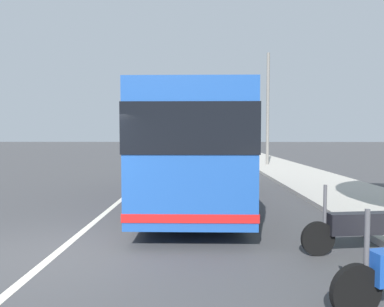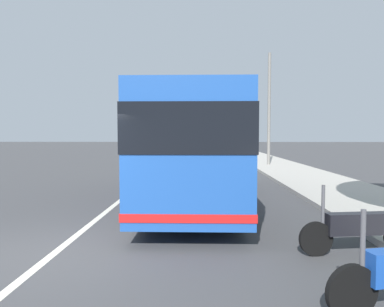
{
  "view_description": "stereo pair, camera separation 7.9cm",
  "coord_description": "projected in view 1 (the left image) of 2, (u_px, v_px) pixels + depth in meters",
  "views": [
    {
      "loc": [
        -6.26,
        -2.56,
        2.11
      ],
      "look_at": [
        5.81,
        -2.32,
        1.5
      ],
      "focal_mm": 33.1,
      "sensor_mm": 36.0,
      "label": 1
    },
    {
      "loc": [
        -6.26,
        -2.64,
        2.11
      ],
      "look_at": [
        5.81,
        -2.32,
        1.5
      ],
      "focal_mm": 33.1,
      "sensor_mm": 36.0,
      "label": 2
    }
  ],
  "objects": [
    {
      "name": "motorcycle_nearest_curb",
      "position": [
        360.0,
        228.0,
        6.29
      ],
      "size": [
        0.4,
        2.18,
        1.25
      ],
      "rotation": [
        0.0,
        0.0,
        1.7
      ],
      "color": "black",
      "rests_on": "ground"
    },
    {
      "name": "car_far_distant",
      "position": [
        200.0,
        154.0,
        26.96
      ],
      "size": [
        4.21,
        1.99,
        1.49
      ],
      "rotation": [
        0.0,
        0.0,
        -0.05
      ],
      "color": "#2D7238",
      "rests_on": "ground"
    },
    {
      "name": "lane_divider_line",
      "position": [
        144.0,
        181.0,
        16.4
      ],
      "size": [
        110.0,
        0.16,
        0.01
      ],
      "primitive_type": "cube",
      "color": "silver",
      "rests_on": "ground"
    },
    {
      "name": "coach_bus",
      "position": [
        194.0,
        144.0,
        11.53
      ],
      "size": [
        10.37,
        2.63,
        3.2
      ],
      "rotation": [
        0.0,
        0.0,
        -0.0
      ],
      "color": "#1E4C9E",
      "rests_on": "ground"
    },
    {
      "name": "ground_plane",
      "position": [
        58.0,
        252.0,
        6.41
      ],
      "size": [
        220.0,
        220.0,
        0.0
      ],
      "primitive_type": "plane",
      "color": "#424244"
    },
    {
      "name": "car_ahead_same_lane",
      "position": [
        197.0,
        149.0,
        37.55
      ],
      "size": [
        4.59,
        1.91,
        1.49
      ],
      "rotation": [
        0.0,
        0.0,
        -0.01
      ],
      "color": "gold",
      "rests_on": "ground"
    },
    {
      "name": "car_side_street",
      "position": [
        171.0,
        144.0,
        59.32
      ],
      "size": [
        4.47,
        1.89,
        1.49
      ],
      "rotation": [
        0.0,
        0.0,
        3.1
      ],
      "color": "red",
      "rests_on": "ground"
    },
    {
      "name": "utility_pole",
      "position": [
        268.0,
        110.0,
        23.97
      ],
      "size": [
        0.2,
        0.2,
        7.67
      ],
      "primitive_type": "cylinder",
      "color": "slate",
      "rests_on": "ground"
    },
    {
      "name": "sidewalk_curb",
      "position": [
        313.0,
        180.0,
        16.24
      ],
      "size": [
        110.0,
        3.6,
        0.14
      ],
      "primitive_type": "cube",
      "color": "#B2ADA3",
      "rests_on": "ground"
    },
    {
      "name": "car_oncoming",
      "position": [
        200.0,
        145.0,
        51.22
      ],
      "size": [
        4.23,
        2.05,
        1.54
      ],
      "rotation": [
        0.0,
        0.0,
        -0.07
      ],
      "color": "silver",
      "rests_on": "ground"
    }
  ]
}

